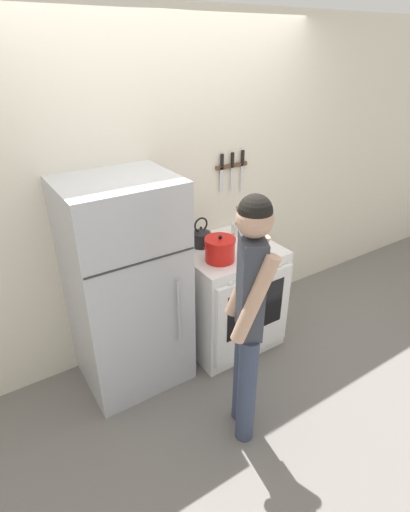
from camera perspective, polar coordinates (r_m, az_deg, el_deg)
ground_plane at (r=3.73m, az=-4.10°, el=-10.15°), size 14.00×14.00×0.00m
wall_back at (r=3.14m, az=-5.16°, el=8.80°), size 10.00×0.06×2.55m
refrigerator at (r=2.87m, az=-11.05°, el=-4.44°), size 0.74×0.64×1.57m
stove_range at (r=3.34m, az=3.30°, el=-5.62°), size 0.76×0.73×0.89m
dutch_oven_pot at (r=2.91m, az=2.15°, el=0.94°), size 0.27×0.23×0.20m
tea_kettle at (r=3.13m, az=-0.55°, el=2.76°), size 0.19×0.15×0.24m
utensil_jar at (r=3.32m, az=4.48°, el=4.02°), size 0.08×0.08×0.27m
person at (r=2.32m, az=6.29°, el=-8.02°), size 0.37×0.41×1.65m
wall_knife_strip at (r=3.34m, az=3.85°, el=12.76°), size 0.31×0.03×0.34m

